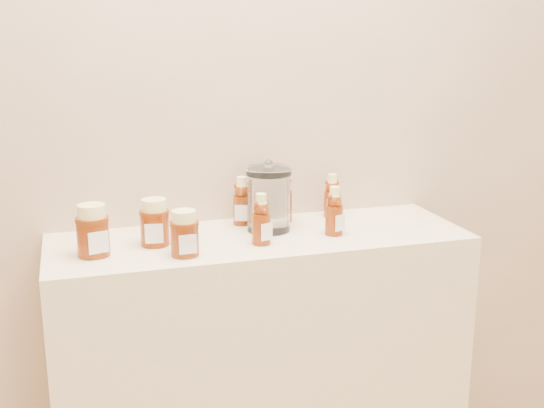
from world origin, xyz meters
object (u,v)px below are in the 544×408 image
object	(u,v)px
honey_jar_left	(93,230)
glass_canister	(269,196)
display_table	(261,377)
bear_bottle_back_left	(242,198)
bear_bottle_front_left	(261,216)

from	to	relation	value
honey_jar_left	glass_canister	size ratio (longest dim) A/B	0.67
display_table	bear_bottle_back_left	bearing A→B (deg)	98.92
bear_bottle_back_left	honey_jar_left	bearing A→B (deg)	-138.13
bear_bottle_back_left	bear_bottle_front_left	bearing A→B (deg)	-68.75
bear_bottle_front_left	honey_jar_left	bearing A→B (deg)	157.17
honey_jar_left	bear_bottle_front_left	bearing A→B (deg)	-19.59
display_table	bear_bottle_front_left	xyz separation A→B (m)	(-0.02, -0.07, 0.53)
honey_jar_left	display_table	bearing A→B (deg)	-10.44
glass_canister	honey_jar_left	bearing A→B (deg)	-170.18
bear_bottle_back_left	bear_bottle_front_left	xyz separation A→B (m)	(0.00, -0.20, -0.00)
bear_bottle_front_left	glass_canister	size ratio (longest dim) A/B	0.78
display_table	honey_jar_left	xyz separation A→B (m)	(-0.47, -0.04, 0.52)
bear_bottle_back_left	bear_bottle_front_left	size ratio (longest dim) A/B	1.03
bear_bottle_front_left	honey_jar_left	distance (m)	0.45
bear_bottle_back_left	glass_canister	world-z (taller)	glass_canister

